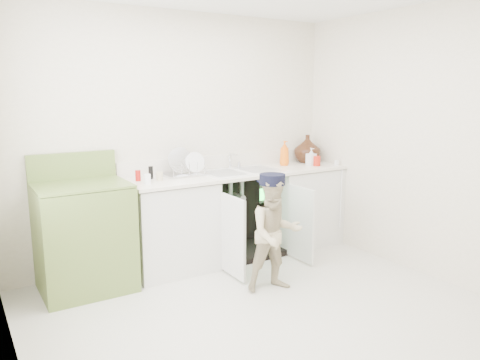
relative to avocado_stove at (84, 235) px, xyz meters
name	(u,v)px	position (x,y,z in m)	size (l,w,h in m)	color
ground	(263,310)	(1.08, -1.18, -0.49)	(3.50, 3.50, 0.00)	beige
room_shell	(264,155)	(1.08, -1.18, 0.76)	(6.00, 5.50, 1.26)	silver
counter_run	(243,211)	(1.66, 0.03, -0.01)	(2.44, 1.02, 1.22)	white
avocado_stove	(84,235)	(0.00, 0.00, 0.00)	(0.76, 0.65, 1.19)	olive
repair_worker	(275,233)	(1.40, -0.90, 0.03)	(0.57, 0.82, 1.03)	beige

